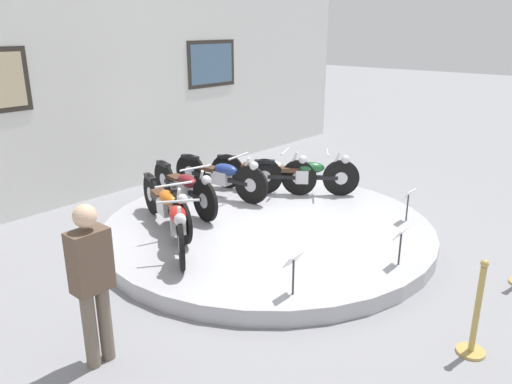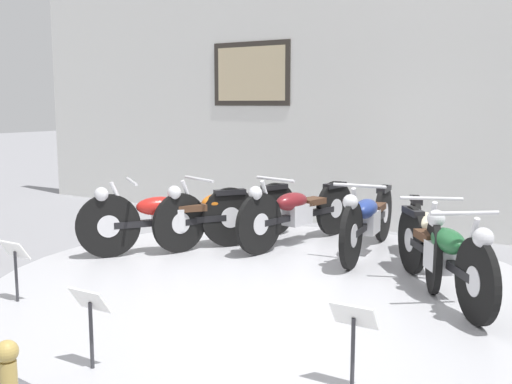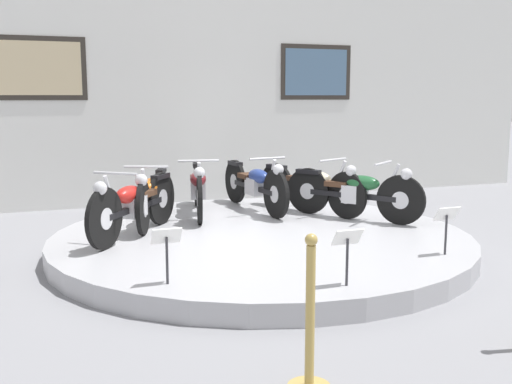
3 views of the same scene
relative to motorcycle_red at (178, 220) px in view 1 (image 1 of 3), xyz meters
name	(u,v)px [view 1 (image 1 of 3)]	position (x,y,z in m)	size (l,w,h in m)	color
ground_plane	(267,236)	(1.47, -0.35, -0.61)	(60.00, 60.00, 0.00)	gray
display_platform	(267,229)	(1.47, -0.35, -0.51)	(5.01, 5.01, 0.22)	#ADADB2
back_wall	(116,82)	(1.47, 3.34, 1.47)	(14.00, 0.22, 4.16)	silver
motorcycle_red	(178,220)	(0.00, 0.00, 0.00)	(1.27, 1.64, 0.81)	black
motorcycle_orange	(166,203)	(0.34, 0.65, -0.01)	(0.77, 1.90, 0.80)	black
motorcycle_maroon	(184,186)	(1.04, 1.04, 0.00)	(0.60, 1.98, 0.81)	black
motorcycle_blue	(221,175)	(1.90, 1.04, 0.00)	(0.54, 2.01, 0.81)	black
motorcycle_cream	(265,171)	(2.61, 0.65, -0.01)	(0.83, 1.85, 0.80)	black
motorcycle_green	(305,174)	(2.94, 0.00, -0.01)	(1.24, 1.63, 0.80)	black
info_placard_front_left	(294,265)	(0.00, -1.94, -0.03)	(0.26, 0.11, 0.51)	#333338
info_placard_front_centre	(401,238)	(1.47, -2.51, -0.03)	(0.26, 0.11, 0.51)	#333338
info_placard_front_right	(408,198)	(2.94, -1.94, -0.03)	(0.26, 0.11, 0.51)	#333338
visitor_standing	(92,278)	(-1.93, -1.08, 0.30)	(0.36, 0.22, 1.62)	#6B6051
stanchion_post_left_of_entry	(475,323)	(0.55, -3.74, -0.27)	(0.28, 0.28, 1.02)	tan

